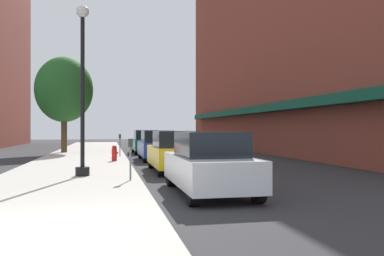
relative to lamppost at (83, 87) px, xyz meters
name	(u,v)px	position (x,y,z in m)	size (l,w,h in m)	color
ground_plane	(152,157)	(3.51, 10.11, -3.20)	(90.00, 90.00, 0.00)	#2D2D30
sidewalk_slab	(85,156)	(-0.49, 11.11, -3.14)	(4.80, 50.00, 0.12)	#B7B2A8
building_right_brick	(290,22)	(14.50, 14.11, 6.75)	(6.80, 40.00, 19.95)	brown
lamppost	(83,87)	(0.00, 0.00, 0.00)	(0.48, 0.48, 5.90)	black
fire_hydrant	(114,153)	(1.18, 6.33, -2.68)	(0.33, 0.26, 0.79)	red
parking_meter_near	(130,154)	(1.56, -1.54, -2.25)	(0.14, 0.09, 1.31)	slate
parking_meter_far	(120,142)	(1.56, 9.90, -2.25)	(0.14, 0.09, 1.31)	slate
tree_near	(64,90)	(-2.13, 14.71, 1.26)	(3.94, 3.94, 6.63)	#4C3823
car_white	(209,164)	(3.51, -3.93, -2.39)	(1.80, 4.30, 1.66)	black
car_yellow	(174,152)	(3.51, 1.75, -2.39)	(1.80, 4.30, 1.66)	black
car_blue	(157,146)	(3.51, 7.85, -2.39)	(1.80, 4.30, 1.66)	black
car_green	(146,142)	(3.51, 14.39, -2.39)	(1.80, 4.30, 1.66)	black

